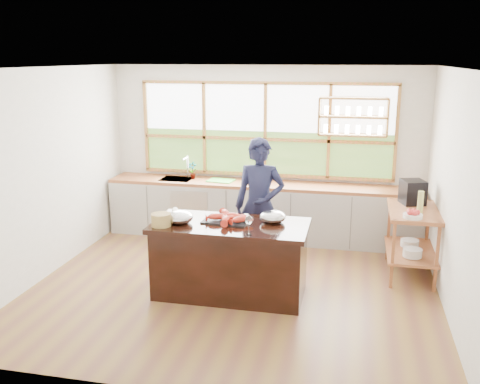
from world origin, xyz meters
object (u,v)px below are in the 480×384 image
(island, at_px, (230,259))
(wicker_basket, at_px, (161,220))
(espresso_machine, at_px, (413,192))
(cook, at_px, (260,206))

(island, height_order, wicker_basket, wicker_basket)
(espresso_machine, height_order, wicker_basket, espresso_machine)
(cook, height_order, wicker_basket, cook)
(island, xyz_separation_m, espresso_machine, (2.19, 1.38, 0.61))
(cook, bearing_deg, island, -106.31)
(wicker_basket, bearing_deg, espresso_machine, 29.02)
(island, relative_size, espresso_machine, 5.71)
(island, xyz_separation_m, cook, (0.21, 0.82, 0.45))
(espresso_machine, xyz_separation_m, wicker_basket, (-2.96, -1.64, -0.09))
(island, bearing_deg, wicker_basket, -161.41)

